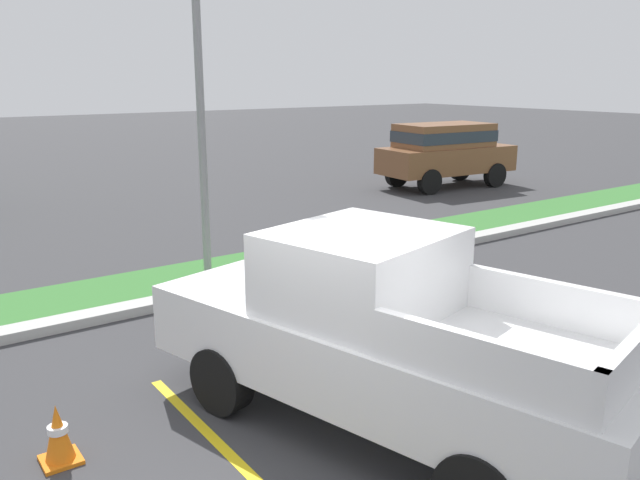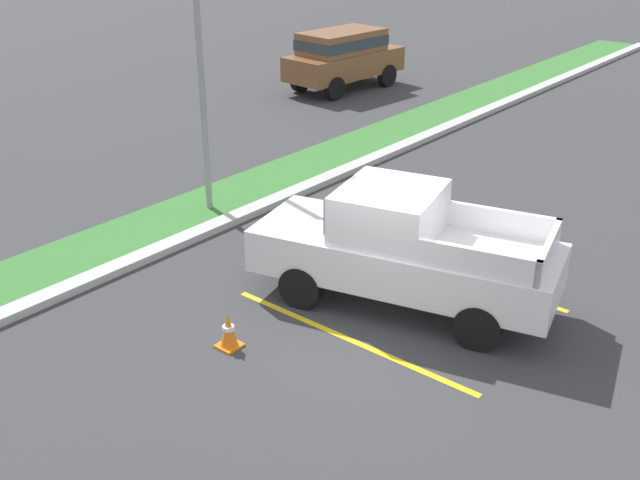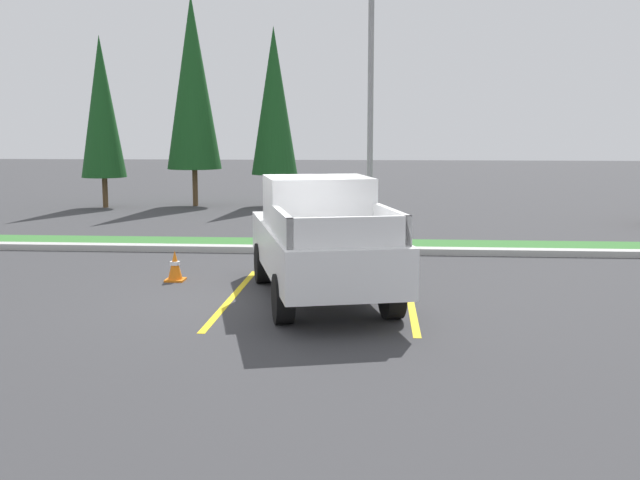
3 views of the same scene
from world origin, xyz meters
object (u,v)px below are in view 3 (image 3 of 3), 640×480
Objects in this scene: pickup_truck_main at (320,239)px; traffic_cone at (175,266)px; cypress_tree_left_inner at (193,83)px; cypress_tree_center at (274,101)px; cypress_tree_leftmost at (102,107)px; street_light at (370,97)px.

pickup_truck_main reaches higher than traffic_cone.
traffic_cone is (3.09, -14.28, -4.37)m from cypress_tree_left_inner.
cypress_tree_left_inner is 13.19× the size of traffic_cone.
pickup_truck_main is 9.21× the size of traffic_cone.
cypress_tree_center is (3.05, 0.21, -0.69)m from cypress_tree_left_inner.
cypress_tree_leftmost is 0.94× the size of cypress_tree_center.
traffic_cone is (-2.92, 1.27, -0.75)m from pickup_truck_main.
street_light is 10.89m from cypress_tree_center.
cypress_tree_center is (-3.74, 10.22, 0.29)m from street_light.
cypress_tree_leftmost is at bearing 115.26° from traffic_cone.
cypress_tree_leftmost is at bearing 137.68° from street_light.
cypress_tree_left_inner reaches higher than cypress_tree_leftmost.
cypress_tree_center is 11.24× the size of traffic_cone.
street_light is at bearing -69.88° from cypress_tree_center.
cypress_tree_center reaches higher than street_light.
pickup_truck_main is at bearing -23.52° from traffic_cone.
street_light is at bearing 81.93° from pickup_truck_main.
street_light is 0.99× the size of cypress_tree_leftmost.
cypress_tree_leftmost is (-10.03, 9.13, 0.06)m from street_light.
cypress_tree_leftmost is at bearing -164.83° from cypress_tree_left_inner.
traffic_cone is at bearing -77.78° from cypress_tree_left_inner.
cypress_tree_center is (-2.96, 15.76, 2.93)m from pickup_truck_main.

